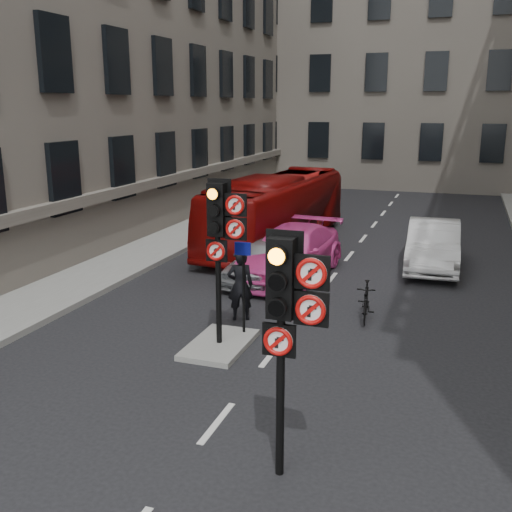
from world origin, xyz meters
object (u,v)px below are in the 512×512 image
Objects in this scene: motorcycle at (366,301)px; motorcyclist at (240,285)px; car_silver at (263,260)px; car_white at (433,245)px; bus_red at (277,211)px; car_pink at (291,253)px; signal_far at (221,227)px; info_sign at (243,275)px; signal_near at (287,305)px.

motorcyclist is at bearing -166.93° from motorcycle.
car_silver is 0.83× the size of car_white.
motorcyclist is at bearing -78.78° from car_silver.
motorcyclist is at bearing -74.44° from bus_red.
car_white reaches higher than motorcycle.
motorcycle is (2.79, -3.04, -0.29)m from car_pink.
signal_far is at bearing 74.03° from motorcyclist.
car_silver is at bearing 139.50° from motorcycle.
motorcycle is at bearing -31.88° from car_silver.
signal_far is at bearing -74.89° from bus_red.
car_silver is 4.19m from motorcycle.
car_white is 4.77m from car_pink.
car_pink is at bearing 89.41° from info_sign.
signal_far is 2.31× the size of motorcycle.
car_silver is (-0.81, 5.19, -2.05)m from signal_far.
info_sign reaches higher than car_pink.
bus_red is at bearing 104.26° from car_silver.
signal_near is 0.78× the size of car_white.
signal_far is 5.64m from car_silver.
info_sign is (1.02, -4.45, 0.84)m from car_silver.
motorcycle is at bearing 36.43° from info_sign.
info_sign is (-2.39, 4.74, -1.09)m from signal_near.
bus_red is 4.49× the size of info_sign.
signal_near is 2.03× the size of motorcyclist.
motorcyclist is at bearing -87.23° from car_pink.
car_silver is 2.46× the size of motorcycle.
car_silver is at bearing 110.35° from signal_near.
signal_far is 4.50m from motorcycle.
car_pink is at bearing 105.41° from signal_near.
car_pink is at bearing -116.34° from motorcyclist.
car_white is 0.48× the size of bus_red.
car_white is 2.17× the size of info_sign.
signal_near is 0.94× the size of car_silver.
car_white is at bearing 64.89° from signal_far.
car_white is 2.62× the size of motorcyclist.
car_silver is 0.99m from car_pink.
car_pink reaches higher than car_silver.
signal_near is 10.43m from car_pink.
car_white is 5.92m from bus_red.
motorcycle is 0.73× the size of info_sign.
signal_far reaches higher than bus_red.
car_pink is 4.14m from motorcycle.
signal_near is at bearing -98.48° from car_white.
motorcyclist reaches higher than car_white.
car_white is at bearing 70.55° from motorcycle.
signal_near is 14.52m from bus_red.
signal_far is at bearing -139.50° from motorcycle.
car_pink is 0.55× the size of bus_red.
car_silver is 0.73× the size of car_pink.
car_silver is 3.43m from motorcyclist.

